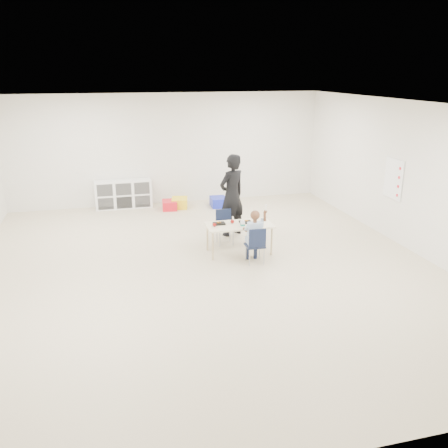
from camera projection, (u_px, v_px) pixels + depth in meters
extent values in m
plane|color=beige|center=(207.00, 267.00, 8.38)|extent=(9.00, 9.00, 0.00)
plane|color=white|center=(205.00, 105.00, 7.51)|extent=(9.00, 9.00, 0.00)
cube|color=white|center=(168.00, 149.00, 12.09)|extent=(8.00, 0.02, 2.80)
cube|color=white|center=(326.00, 322.00, 3.81)|extent=(8.00, 0.02, 2.80)
cube|color=white|center=(414.00, 178.00, 8.90)|extent=(0.02, 9.00, 2.80)
cube|color=#F3E3C2|center=(239.00, 225.00, 8.89)|extent=(1.26, 0.65, 0.03)
cube|color=black|center=(245.00, 222.00, 8.97)|extent=(0.22, 0.16, 0.03)
cube|color=black|center=(219.00, 224.00, 8.88)|extent=(0.22, 0.16, 0.03)
cube|color=white|center=(243.00, 224.00, 8.77)|extent=(0.07, 0.07, 0.10)
ellipsoid|color=#DDAD5A|center=(254.00, 223.00, 8.83)|extent=(0.09, 0.09, 0.07)
sphere|color=maroon|center=(232.00, 222.00, 8.93)|extent=(0.07, 0.07, 0.07)
sphere|color=maroon|center=(214.00, 225.00, 8.74)|extent=(0.07, 0.07, 0.07)
cube|color=white|center=(124.00, 194.00, 11.93)|extent=(1.40, 0.40, 0.70)
cube|color=white|center=(393.00, 179.00, 9.49)|extent=(0.02, 0.60, 0.80)
imported|color=black|center=(232.00, 195.00, 9.80)|extent=(0.74, 0.65, 1.72)
cube|color=red|center=(170.00, 205.00, 11.84)|extent=(0.40, 0.49, 0.22)
cube|color=yellow|center=(180.00, 203.00, 12.01)|extent=(0.48, 0.56, 0.24)
cube|color=#1725B3|center=(218.00, 202.00, 12.10)|extent=(0.40, 0.50, 0.24)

